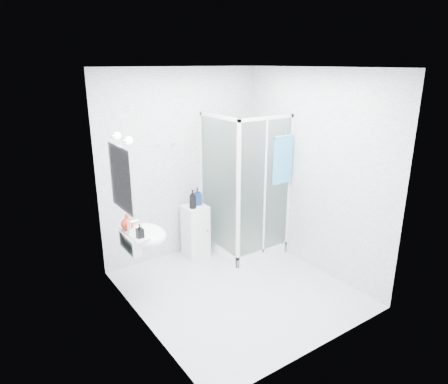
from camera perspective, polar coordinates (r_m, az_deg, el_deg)
room at (r=4.50m, az=2.01°, el=0.56°), size 2.40×2.60×2.60m
shower_enclosure at (r=5.74m, az=2.74°, el=-4.51°), size 0.90×0.95×2.00m
wall_basin at (r=4.59m, az=-11.50°, el=-6.17°), size 0.46×0.56×0.35m
mirror at (r=4.28m, az=-14.52°, el=1.88°), size 0.02×0.60×0.70m
vanity_lights at (r=4.21m, az=-14.33°, el=7.49°), size 0.10×0.40×0.08m
wall_hooks at (r=5.33m, az=-8.26°, el=6.73°), size 0.23×0.06×0.03m
storage_cabinet at (r=5.68m, az=-4.08°, el=-5.60°), size 0.31×0.34×0.75m
hand_towel at (r=5.36m, az=8.40°, el=4.79°), size 0.31×0.04×0.65m
shampoo_bottle_a at (r=5.42m, az=-4.50°, el=-1.02°), size 0.13×0.13×0.26m
shampoo_bottle_b at (r=5.56m, az=-3.82°, el=-0.60°), size 0.14×0.14×0.25m
soap_dispenser_orange at (r=4.60m, az=-13.68°, el=-4.13°), size 0.16×0.16×0.19m
soap_dispenser_black at (r=4.36m, az=-11.94°, el=-5.47°), size 0.08×0.08×0.16m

